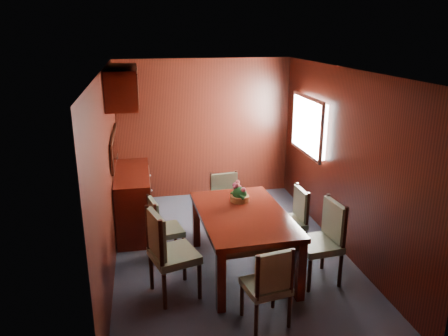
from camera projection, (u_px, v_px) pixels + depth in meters
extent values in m
plane|color=#303442|center=(231.00, 253.00, 5.83)|extent=(4.50, 4.50, 0.00)
cube|color=black|center=(108.00, 175.00, 5.20)|extent=(0.02, 4.50, 2.40)
cube|color=black|center=(343.00, 161.00, 5.74)|extent=(0.02, 4.50, 2.40)
cube|color=black|center=(205.00, 129.00, 7.57)|extent=(3.00, 0.02, 2.40)
cube|color=black|center=(290.00, 255.00, 3.36)|extent=(3.00, 0.02, 2.40)
cube|color=black|center=(232.00, 70.00, 5.10)|extent=(3.00, 4.50, 0.02)
cube|color=white|center=(311.00, 125.00, 6.68)|extent=(0.14, 1.10, 0.80)
cube|color=#B2B2B7|center=(307.00, 126.00, 6.67)|extent=(0.04, 1.20, 0.90)
cube|color=black|center=(114.00, 147.00, 6.11)|extent=(0.03, 1.36, 0.41)
cube|color=silver|center=(115.00, 147.00, 6.12)|extent=(0.01, 1.30, 0.35)
cube|color=#330C06|center=(122.00, 86.00, 5.89)|extent=(0.40, 1.40, 0.50)
cube|color=#330C06|center=(134.00, 201.00, 6.41)|extent=(0.48, 1.40, 0.90)
cube|color=#330C06|center=(221.00, 282.00, 4.54)|extent=(0.10, 0.10, 0.71)
cube|color=#330C06|center=(301.00, 271.00, 4.74)|extent=(0.10, 0.10, 0.71)
cube|color=#330C06|center=(196.00, 222.00, 5.94)|extent=(0.10, 0.10, 0.71)
cube|color=#330C06|center=(259.00, 216.00, 6.13)|extent=(0.10, 0.10, 0.71)
cube|color=black|center=(243.00, 221.00, 5.25)|extent=(0.97, 1.55, 0.10)
cube|color=#330C06|center=(243.00, 215.00, 5.22)|extent=(1.09, 1.68, 0.06)
cylinder|color=black|center=(151.00, 273.00, 4.98)|extent=(0.05, 0.05, 0.42)
cylinder|color=black|center=(165.00, 292.00, 4.62)|extent=(0.05, 0.05, 0.42)
cylinder|color=black|center=(184.00, 264.00, 5.16)|extent=(0.05, 0.05, 0.42)
cylinder|color=black|center=(200.00, 282.00, 4.80)|extent=(0.05, 0.05, 0.42)
cube|color=gray|center=(174.00, 255.00, 4.80)|extent=(0.60, 0.61, 0.09)
cylinder|color=black|center=(148.00, 229.00, 4.81)|extent=(0.05, 0.05, 0.56)
cylinder|color=black|center=(161.00, 245.00, 4.44)|extent=(0.05, 0.05, 0.56)
cube|color=gray|center=(156.00, 234.00, 4.63)|extent=(0.19, 0.45, 0.47)
cylinder|color=black|center=(151.00, 243.00, 5.75)|extent=(0.04, 0.04, 0.34)
cylinder|color=black|center=(158.00, 255.00, 5.44)|extent=(0.04, 0.04, 0.34)
cylinder|color=black|center=(175.00, 238.00, 5.88)|extent=(0.04, 0.04, 0.34)
cylinder|color=black|center=(184.00, 250.00, 5.57)|extent=(0.04, 0.04, 0.34)
cube|color=gray|center=(166.00, 230.00, 5.59)|extent=(0.47, 0.48, 0.07)
cylinder|color=black|center=(149.00, 211.00, 5.61)|extent=(0.04, 0.04, 0.46)
cylinder|color=black|center=(156.00, 222.00, 5.30)|extent=(0.04, 0.04, 0.46)
cube|color=gray|center=(153.00, 215.00, 5.46)|extent=(0.13, 0.37, 0.39)
cylinder|color=black|center=(340.00, 271.00, 5.03)|extent=(0.05, 0.05, 0.40)
cylinder|color=black|center=(323.00, 254.00, 5.41)|extent=(0.05, 0.05, 0.40)
cylinder|color=black|center=(309.00, 276.00, 4.93)|extent=(0.05, 0.05, 0.40)
cylinder|color=black|center=(294.00, 258.00, 5.30)|extent=(0.05, 0.05, 0.40)
cube|color=gray|center=(318.00, 245.00, 5.08)|extent=(0.49, 0.51, 0.08)
cylinder|color=black|center=(345.00, 229.00, 4.87)|extent=(0.05, 0.05, 0.53)
cylinder|color=black|center=(327.00, 215.00, 5.25)|extent=(0.05, 0.05, 0.53)
cube|color=gray|center=(334.00, 220.00, 5.05)|extent=(0.10, 0.44, 0.45)
cylinder|color=black|center=(305.00, 244.00, 5.71)|extent=(0.04, 0.04, 0.36)
cylinder|color=black|center=(294.00, 231.00, 6.05)|extent=(0.04, 0.04, 0.36)
cylinder|color=black|center=(280.00, 246.00, 5.64)|extent=(0.04, 0.04, 0.36)
cylinder|color=black|center=(270.00, 234.00, 5.98)|extent=(0.04, 0.04, 0.36)
cube|color=gray|center=(288.00, 223.00, 5.77)|extent=(0.42, 0.44, 0.07)
cylinder|color=black|center=(308.00, 210.00, 5.57)|extent=(0.04, 0.04, 0.48)
cylinder|color=black|center=(297.00, 200.00, 5.91)|extent=(0.04, 0.04, 0.48)
cube|color=gray|center=(301.00, 204.00, 5.73)|extent=(0.07, 0.39, 0.41)
cylinder|color=black|center=(256.00, 320.00, 4.21)|extent=(0.04, 0.04, 0.36)
cylinder|color=black|center=(289.00, 312.00, 4.34)|extent=(0.04, 0.04, 0.36)
cylinder|color=black|center=(242.00, 300.00, 4.52)|extent=(0.04, 0.04, 0.36)
cylinder|color=black|center=(273.00, 293.00, 4.65)|extent=(0.04, 0.04, 0.36)
cube|color=gray|center=(266.00, 286.00, 4.36)|extent=(0.49, 0.47, 0.07)
cylinder|color=black|center=(258.00, 278.00, 4.06)|extent=(0.04, 0.04, 0.47)
cylinder|color=black|center=(292.00, 271.00, 4.19)|extent=(0.04, 0.04, 0.47)
cube|color=gray|center=(274.00, 272.00, 4.14)|extent=(0.39, 0.12, 0.40)
cylinder|color=black|center=(236.00, 217.00, 6.52)|extent=(0.04, 0.04, 0.36)
cylinder|color=black|center=(212.00, 220.00, 6.41)|extent=(0.04, 0.04, 0.36)
cylinder|color=black|center=(244.00, 227.00, 6.19)|extent=(0.04, 0.04, 0.36)
cylinder|color=black|center=(219.00, 230.00, 6.09)|extent=(0.04, 0.04, 0.36)
cube|color=gray|center=(227.00, 208.00, 6.23)|extent=(0.47, 0.46, 0.07)
cylinder|color=black|center=(236.00, 186.00, 6.38)|extent=(0.04, 0.04, 0.49)
cylinder|color=black|center=(211.00, 189.00, 6.27)|extent=(0.04, 0.04, 0.49)
cube|color=gray|center=(224.00, 187.00, 6.30)|extent=(0.40, 0.10, 0.41)
cylinder|color=#A36232|center=(240.00, 198.00, 5.55)|extent=(0.24, 0.24, 0.07)
sphere|color=#1A4E1B|center=(240.00, 194.00, 5.54)|extent=(0.19, 0.19, 0.19)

